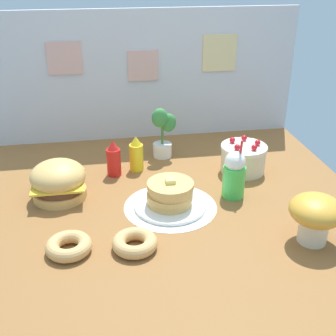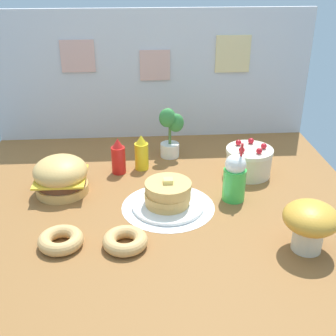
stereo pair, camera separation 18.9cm
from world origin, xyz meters
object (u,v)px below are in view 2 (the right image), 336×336
layer_cake (249,161)px  cream_soda_cup (235,178)px  donut_chocolate (125,240)px  potted_plant (170,130)px  burger (61,176)px  pancake_stack (168,196)px  mushroom_stool (310,222)px  donut_pink_glaze (61,240)px  mustard_bottle (141,153)px  ketchup_bottle (118,157)px

layer_cake → cream_soda_cup: 0.31m
donut_chocolate → potted_plant: size_ratio=0.61×
burger → pancake_stack: size_ratio=0.78×
cream_soda_cup → donut_chocolate: cream_soda_cup is taller
layer_cake → mushroom_stool: size_ratio=1.13×
donut_pink_glaze → mustard_bottle: bearing=63.6°
mustard_bottle → donut_chocolate: mustard_bottle is taller
pancake_stack → cream_soda_cup: (0.35, 0.05, 0.06)m
burger → ketchup_bottle: size_ratio=1.33×
cream_soda_cup → donut_chocolate: size_ratio=1.61×
mushroom_stool → donut_pink_glaze: bearing=174.8°
burger → pancake_stack: burger is taller
burger → cream_soda_cup: 0.91m
cream_soda_cup → layer_cake: bearing=62.5°
ketchup_bottle → donut_pink_glaze: bearing=-108.4°
layer_cake → cream_soda_cup: bearing=-117.5°
burger → potted_plant: bearing=34.3°
ketchup_bottle → cream_soda_cup: cream_soda_cup is taller
donut_chocolate → cream_soda_cup: bearing=33.8°
pancake_stack → layer_cake: bearing=33.9°
layer_cake → donut_pink_glaze: (-0.98, -0.62, -0.05)m
pancake_stack → mustard_bottle: bearing=105.5°
layer_cake → burger: bearing=-172.6°
layer_cake → cream_soda_cup: size_ratio=0.83×
cream_soda_cup → donut_chocolate: (-0.56, -0.37, -0.09)m
potted_plant → mustard_bottle: bearing=-137.8°
ketchup_bottle → potted_plant: size_ratio=0.66×
pancake_stack → mustard_bottle: size_ratio=1.70×
burger → ketchup_bottle: ketchup_bottle is taller
cream_soda_cup → pancake_stack: bearing=-171.0°
mustard_bottle → mushroom_stool: (0.70, -0.84, 0.04)m
donut_pink_glaze → mushroom_stool: mushroom_stool is taller
ketchup_bottle → mustard_bottle: bearing=17.7°
donut_chocolate → mushroom_stool: 0.79m
potted_plant → mushroom_stool: size_ratio=1.39×
cream_soda_cup → donut_pink_glaze: 0.91m
burger → donut_pink_glaze: bearing=-82.5°
mustard_bottle → potted_plant: potted_plant is taller
donut_chocolate → mushroom_stool: (0.78, -0.07, 0.11)m
mustard_bottle → cream_soda_cup: size_ratio=0.67×
donut_pink_glaze → layer_cake: bearing=32.4°
donut_pink_glaze → potted_plant: 1.07m
cream_soda_cup → potted_plant: size_ratio=0.98×
layer_cake → pancake_stack: bearing=-146.1°
burger → layer_cake: bearing=7.4°
ketchup_bottle → pancake_stack: bearing=-57.4°
layer_cake → ketchup_bottle: bearing=174.3°
burger → potted_plant: 0.75m
ketchup_bottle → donut_chocolate: bearing=-86.1°
burger → mushroom_stool: (1.13, -0.58, 0.04)m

